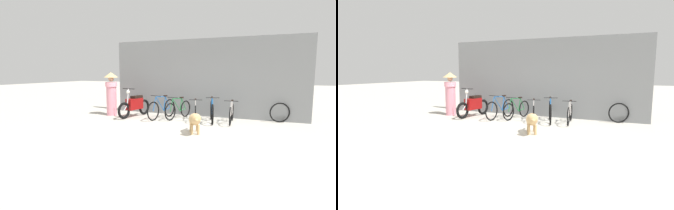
% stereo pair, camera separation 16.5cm
% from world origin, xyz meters
% --- Properties ---
extents(ground_plane, '(60.00, 60.00, 0.00)m').
position_xyz_m(ground_plane, '(0.00, 0.00, 0.00)').
color(ground_plane, '#B7B2A5').
extents(shop_wall_back, '(7.76, 0.20, 3.06)m').
position_xyz_m(shop_wall_back, '(0.00, 3.14, 1.53)').
color(shop_wall_back, slate).
rests_on(shop_wall_back, ground).
extents(bicycle_0, '(0.50, 1.73, 0.91)m').
position_xyz_m(bicycle_0, '(-1.27, 1.94, 0.37)').
color(bicycle_0, black).
rests_on(bicycle_0, ground).
extents(bicycle_1, '(0.53, 1.61, 0.84)m').
position_xyz_m(bicycle_1, '(-0.69, 2.17, 0.35)').
color(bicycle_1, black).
rests_on(bicycle_1, ground).
extents(bicycle_2, '(0.59, 1.54, 0.82)m').
position_xyz_m(bicycle_2, '(0.04, 2.01, 0.34)').
color(bicycle_2, black).
rests_on(bicycle_2, ground).
extents(bicycle_3, '(0.59, 1.67, 0.91)m').
position_xyz_m(bicycle_3, '(0.64, 2.05, 0.37)').
color(bicycle_3, black).
rests_on(bicycle_3, ground).
extents(bicycle_4, '(0.46, 1.58, 0.82)m').
position_xyz_m(bicycle_4, '(1.32, 2.11, 0.34)').
color(bicycle_4, black).
rests_on(bicycle_4, ground).
extents(motorcycle, '(0.58, 1.84, 1.14)m').
position_xyz_m(motorcycle, '(-2.43, 1.87, 0.46)').
color(motorcycle, black).
rests_on(motorcycle, ground).
extents(stray_dog, '(0.62, 1.13, 0.65)m').
position_xyz_m(stray_dog, '(0.63, 0.10, 0.41)').
color(stray_dog, tan).
rests_on(stray_dog, ground).
extents(person_in_robes, '(0.82, 0.82, 1.75)m').
position_xyz_m(person_in_robes, '(-3.48, 1.82, 0.97)').
color(person_in_robes, pink).
rests_on(person_in_robes, ground).
extents(spare_tire_left, '(0.68, 0.27, 0.71)m').
position_xyz_m(spare_tire_left, '(2.86, 2.88, 0.35)').
color(spare_tire_left, black).
rests_on(spare_tire_left, ground).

